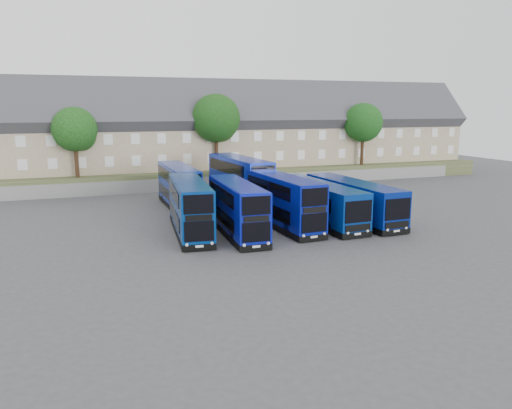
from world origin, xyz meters
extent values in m
plane|color=#414145|center=(0.00, 0.00, 0.00)|extent=(120.00, 120.00, 0.00)
cube|color=slate|center=(0.00, 24.00, 0.75)|extent=(70.00, 0.40, 1.50)
cube|color=#434A29|center=(0.00, 34.00, 1.00)|extent=(80.00, 20.00, 2.00)
cube|color=tan|center=(-18.00, 30.00, 5.00)|extent=(6.00, 8.00, 6.00)
cube|color=#35353A|center=(-18.00, 30.00, 8.00)|extent=(6.00, 10.40, 10.40)
cube|color=brown|center=(-16.50, 30.00, 11.84)|extent=(0.60, 0.90, 1.40)
cube|color=tan|center=(-12.00, 30.00, 5.00)|extent=(6.00, 8.00, 6.00)
cube|color=#35353A|center=(-12.00, 30.00, 8.00)|extent=(6.00, 10.40, 10.40)
cube|color=brown|center=(-10.50, 30.00, 11.84)|extent=(0.60, 0.90, 1.40)
cube|color=tan|center=(-6.00, 30.00, 5.00)|extent=(6.00, 8.00, 6.00)
cube|color=#35353A|center=(-6.00, 30.00, 8.00)|extent=(6.00, 10.40, 10.40)
cube|color=brown|center=(-4.50, 30.00, 11.84)|extent=(0.60, 0.90, 1.40)
cube|color=tan|center=(0.00, 30.00, 5.00)|extent=(6.00, 8.00, 6.00)
cube|color=#35353A|center=(0.00, 30.00, 8.00)|extent=(6.00, 10.40, 10.40)
cube|color=brown|center=(1.50, 30.00, 11.84)|extent=(0.60, 0.90, 1.40)
cube|color=tan|center=(6.00, 30.00, 5.00)|extent=(6.00, 8.00, 6.00)
cube|color=#35353A|center=(6.00, 30.00, 8.00)|extent=(6.00, 10.40, 10.40)
cube|color=brown|center=(7.50, 30.00, 11.84)|extent=(0.60, 0.90, 1.40)
cube|color=tan|center=(12.00, 30.00, 5.00)|extent=(6.00, 8.00, 6.00)
cube|color=#35353A|center=(12.00, 30.00, 8.00)|extent=(6.00, 10.40, 10.40)
cube|color=brown|center=(13.50, 30.00, 11.84)|extent=(0.60, 0.90, 1.40)
cube|color=tan|center=(18.00, 30.00, 5.00)|extent=(6.00, 8.00, 6.00)
cube|color=#35353A|center=(18.00, 30.00, 8.00)|extent=(6.00, 10.40, 10.40)
cube|color=brown|center=(19.50, 30.00, 11.84)|extent=(0.60, 0.90, 1.40)
cube|color=tan|center=(24.00, 30.00, 5.00)|extent=(6.00, 8.00, 6.00)
cube|color=#35353A|center=(24.00, 30.00, 8.00)|extent=(6.00, 10.40, 10.40)
cube|color=brown|center=(25.50, 30.00, 11.84)|extent=(0.60, 0.90, 1.40)
cube|color=tan|center=(30.00, 30.00, 5.00)|extent=(6.00, 8.00, 6.00)
cube|color=#35353A|center=(30.00, 30.00, 8.00)|extent=(6.00, 10.40, 10.40)
cube|color=brown|center=(31.50, 30.00, 11.84)|extent=(0.60, 0.90, 1.40)
cube|color=tan|center=(36.00, 30.00, 5.00)|extent=(6.00, 8.00, 6.00)
cube|color=#35353A|center=(36.00, 30.00, 8.00)|extent=(6.00, 10.40, 10.40)
cube|color=brown|center=(37.50, 30.00, 11.84)|extent=(0.60, 0.90, 1.40)
cube|color=navy|center=(-6.14, 3.85, 2.21)|extent=(3.34, 10.34, 3.71)
cube|color=black|center=(-6.14, 3.85, 0.30)|extent=(3.38, 10.38, 0.45)
cube|color=black|center=(-6.66, -1.23, 1.43)|extent=(2.00, 0.27, 1.38)
cube|color=black|center=(-6.66, -1.23, 3.28)|extent=(2.00, 0.27, 1.29)
cylinder|color=black|center=(-7.43, 1.09, 0.50)|extent=(0.40, 1.03, 1.00)
cube|color=#0815A3|center=(-2.83, 2.41, 2.16)|extent=(2.79, 10.05, 3.63)
cube|color=black|center=(-2.83, 2.41, 0.30)|extent=(2.83, 10.09, 0.45)
cube|color=black|center=(-3.09, -2.59, 1.40)|extent=(1.96, 0.16, 1.36)
cube|color=black|center=(-3.09, -2.59, 3.21)|extent=(1.96, 0.16, 1.27)
cylinder|color=black|center=(-3.95, -0.31, 0.50)|extent=(0.35, 1.01, 1.00)
cube|color=#07148D|center=(1.45, 3.55, 2.23)|extent=(2.80, 10.39, 3.77)
cube|color=black|center=(1.45, 3.55, 0.30)|extent=(2.84, 10.43, 0.45)
cube|color=black|center=(1.69, -1.62, 1.45)|extent=(2.04, 0.15, 1.40)
cube|color=black|center=(1.69, -1.62, 3.32)|extent=(2.04, 0.15, 1.31)
cylinder|color=black|center=(0.57, 0.56, 0.50)|extent=(0.34, 1.01, 1.00)
cube|color=#082493|center=(-4.91, 14.30, 2.19)|extent=(2.30, 10.07, 3.68)
cube|color=black|center=(-4.91, 14.30, 0.30)|extent=(2.34, 10.11, 0.45)
cube|color=black|center=(-4.91, 9.24, 1.42)|extent=(1.99, 0.06, 1.37)
cube|color=black|center=(-4.91, 9.24, 3.25)|extent=(1.99, 0.06, 1.28)
cylinder|color=black|center=(-5.90, 11.46, 0.50)|extent=(0.30, 1.00, 1.00)
cube|color=#081E9D|center=(1.42, 14.79, 2.46)|extent=(3.42, 11.59, 4.22)
cube|color=black|center=(1.42, 14.79, 0.30)|extent=(3.46, 11.63, 0.45)
cube|color=black|center=(1.84, 9.05, 1.61)|extent=(2.30, 0.23, 1.56)
cube|color=black|center=(1.84, 9.05, 3.69)|extent=(2.30, 0.23, 1.45)
cylinder|color=black|center=(0.53, 11.20, 0.50)|extent=(0.37, 1.02, 1.00)
cube|color=navy|center=(4.87, 4.15, 1.85)|extent=(2.98, 12.27, 3.00)
cube|color=black|center=(4.87, 4.15, 0.30)|extent=(3.02, 12.31, 0.45)
cube|color=black|center=(5.09, -1.97, 2.08)|extent=(2.24, 0.14, 1.62)
cylinder|color=black|center=(3.89, 0.22, 0.50)|extent=(0.34, 1.01, 1.00)
cube|color=navy|center=(8.11, 3.94, 1.85)|extent=(3.01, 12.25, 2.99)
cube|color=black|center=(8.11, 3.94, 0.30)|extent=(3.05, 12.29, 0.45)
cube|color=black|center=(8.35, -2.17, 2.08)|extent=(2.23, 0.15, 1.62)
cylinder|color=black|center=(7.15, 0.02, 0.50)|extent=(0.34, 1.01, 1.00)
cylinder|color=#382314|center=(-14.00, 25.00, 3.88)|extent=(0.44, 0.44, 3.75)
sphere|color=#0E340F|center=(-14.00, 25.00, 7.25)|extent=(4.80, 4.80, 4.80)
sphere|color=#0E340F|center=(-13.40, 25.40, 6.50)|extent=(3.30, 3.30, 3.30)
cylinder|color=#382314|center=(2.00, 25.50, 4.25)|extent=(0.44, 0.44, 4.50)
sphere|color=#15390F|center=(2.00, 25.50, 8.30)|extent=(5.76, 5.76, 5.76)
sphere|color=#15390F|center=(2.60, 25.90, 7.40)|extent=(3.96, 3.96, 3.96)
cylinder|color=#382314|center=(22.00, 25.00, 4.00)|extent=(0.44, 0.44, 4.00)
sphere|color=#103B10|center=(22.00, 25.00, 7.60)|extent=(5.12, 5.12, 5.12)
sphere|color=#103B10|center=(22.60, 25.40, 6.80)|extent=(3.52, 3.52, 3.52)
cylinder|color=#382314|center=(28.00, 32.00, 4.12)|extent=(0.44, 0.44, 4.25)
sphere|color=#113F15|center=(28.00, 32.00, 7.95)|extent=(5.44, 5.44, 5.44)
sphere|color=#113F15|center=(28.60, 32.40, 7.10)|extent=(3.74, 3.74, 3.74)
camera|label=1|loc=(-14.12, -32.88, 9.57)|focal=35.00mm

